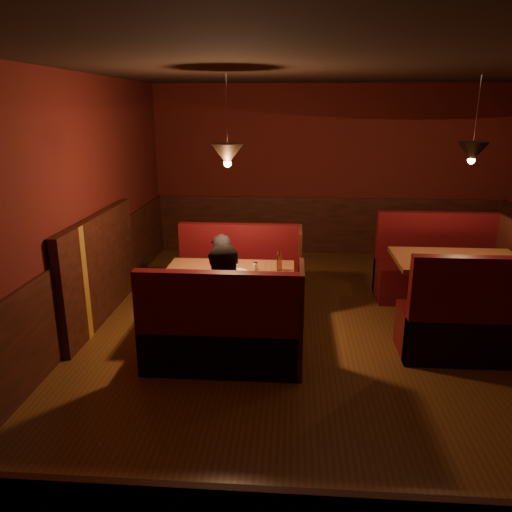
# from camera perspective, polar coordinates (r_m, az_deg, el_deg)

# --- Properties ---
(room) EXTENTS (6.02, 7.02, 2.92)m
(room) POSITION_cam_1_polar(r_m,az_deg,el_deg) (5.45, 7.49, 0.83)
(room) COLOR #5B3315
(room) RESTS_ON ground
(main_table) EXTENTS (1.44, 0.88, 1.01)m
(main_table) POSITION_cam_1_polar(r_m,az_deg,el_deg) (5.63, -2.89, -3.39)
(main_table) COLOR brown
(main_table) RESTS_ON ground
(main_bench_far) EXTENTS (1.59, 0.57, 1.08)m
(main_bench_far) POSITION_cam_1_polar(r_m,az_deg,el_deg) (6.48, -1.83, -2.99)
(main_bench_far) COLOR #430D11
(main_bench_far) RESTS_ON ground
(main_bench_near) EXTENTS (1.59, 0.57, 1.08)m
(main_bench_near) POSITION_cam_1_polar(r_m,az_deg,el_deg) (4.98, -3.83, -9.36)
(main_bench_near) COLOR #430D11
(main_bench_near) RESTS_ON ground
(second_table) EXTENTS (1.47, 0.94, 0.83)m
(second_table) POSITION_cam_1_polar(r_m,az_deg,el_deg) (6.34, 21.99, -2.12)
(second_table) COLOR brown
(second_table) RESTS_ON ground
(second_bench_far) EXTENTS (1.63, 0.61, 1.16)m
(second_bench_far) POSITION_cam_1_polar(r_m,az_deg,el_deg) (7.22, 20.02, -1.72)
(second_bench_far) COLOR #430D11
(second_bench_far) RESTS_ON ground
(second_bench_near) EXTENTS (1.63, 0.61, 1.16)m
(second_bench_near) POSITION_cam_1_polar(r_m,az_deg,el_deg) (5.66, 24.65, -7.35)
(second_bench_near) COLOR #430D11
(second_bench_near) RESTS_ON ground
(diner_a) EXTENTS (0.52, 0.35, 1.39)m
(diner_a) POSITION_cam_1_polar(r_m,az_deg,el_deg) (6.18, -3.96, -0.57)
(diner_a) COLOR black
(diner_a) RESTS_ON ground
(diner_b) EXTENTS (0.83, 0.69, 1.56)m
(diner_b) POSITION_cam_1_polar(r_m,az_deg,el_deg) (5.05, -3.22, -3.59)
(diner_b) COLOR black
(diner_b) RESTS_ON ground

